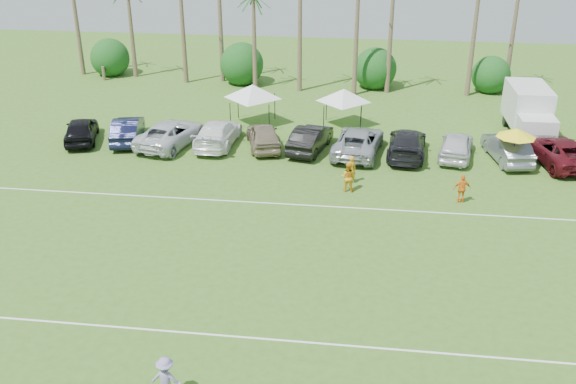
# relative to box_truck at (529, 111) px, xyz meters

# --- Properties ---
(ground) EXTENTS (120.00, 120.00, 0.00)m
(ground) POSITION_rel_box_truck_xyz_m (-16.84, -27.22, -1.84)
(ground) COLOR #38611D
(ground) RESTS_ON ground
(field_lines) EXTENTS (80.00, 12.10, 0.01)m
(field_lines) POSITION_rel_box_truck_xyz_m (-16.84, -19.22, -1.83)
(field_lines) COLOR white
(field_lines) RESTS_ON ground
(palm_tree_4) EXTENTS (2.40, 2.40, 8.90)m
(palm_tree_4) POSITION_rel_box_truck_xyz_m (-20.84, 10.78, 5.64)
(palm_tree_4) COLOR brown
(palm_tree_4) RESTS_ON ground
(palm_tree_8) EXTENTS (2.40, 2.40, 8.90)m
(palm_tree_8) POSITION_rel_box_truck_xyz_m (-3.84, 10.78, 5.64)
(palm_tree_8) COLOR brown
(palm_tree_8) RESTS_ON ground
(bush_tree_0) EXTENTS (4.00, 4.00, 4.00)m
(bush_tree_0) POSITION_rel_box_truck_xyz_m (-35.84, 11.78, -0.04)
(bush_tree_0) COLOR brown
(bush_tree_0) RESTS_ON ground
(bush_tree_1) EXTENTS (4.00, 4.00, 4.00)m
(bush_tree_1) POSITION_rel_box_truck_xyz_m (-22.84, 11.78, -0.04)
(bush_tree_1) COLOR brown
(bush_tree_1) RESTS_ON ground
(bush_tree_2) EXTENTS (4.00, 4.00, 4.00)m
(bush_tree_2) POSITION_rel_box_truck_xyz_m (-10.84, 11.78, -0.04)
(bush_tree_2) COLOR brown
(bush_tree_2) RESTS_ON ground
(bush_tree_3) EXTENTS (4.00, 4.00, 4.00)m
(bush_tree_3) POSITION_rel_box_truck_xyz_m (-0.84, 11.78, -0.04)
(bush_tree_3) COLOR brown
(bush_tree_3) RESTS_ON ground
(sideline_player_a) EXTENTS (0.72, 0.57, 1.72)m
(sideline_player_a) POSITION_rel_box_truck_xyz_m (-12.14, -9.80, -0.98)
(sideline_player_a) COLOR orange
(sideline_player_a) RESTS_ON ground
(sideline_player_b) EXTENTS (0.94, 0.77, 1.77)m
(sideline_player_b) POSITION_rel_box_truck_xyz_m (-12.28, -10.97, -0.96)
(sideline_player_b) COLOR orange
(sideline_player_b) RESTS_ON ground
(sideline_player_c) EXTENTS (1.02, 0.53, 1.67)m
(sideline_player_c) POSITION_rel_box_truck_xyz_m (-5.88, -11.72, -1.01)
(sideline_player_c) COLOR orange
(sideline_player_c) RESTS_ON ground
(box_truck) EXTENTS (2.65, 6.69, 3.44)m
(box_truck) POSITION_rel_box_truck_xyz_m (0.00, 0.00, 0.00)
(box_truck) COLOR silver
(box_truck) RESTS_ON ground
(canopy_tent_left) EXTENTS (4.41, 4.41, 3.58)m
(canopy_tent_left) POSITION_rel_box_truck_xyz_m (-19.82, 0.08, 1.22)
(canopy_tent_left) COLOR black
(canopy_tent_left) RESTS_ON ground
(canopy_tent_right) EXTENTS (4.12, 4.12, 3.34)m
(canopy_tent_right) POSITION_rel_box_truck_xyz_m (-13.12, 0.48, 1.02)
(canopy_tent_right) COLOR black
(canopy_tent_right) RESTS_ON ground
(market_umbrella) EXTENTS (2.44, 2.44, 2.71)m
(market_umbrella) POSITION_rel_box_truck_xyz_m (-2.18, -6.43, 0.59)
(market_umbrella) COLOR black
(market_umbrella) RESTS_ON ground
(frisbee_player) EXTENTS (1.22, 0.69, 1.68)m
(frisbee_player) POSITION_rel_box_truck_xyz_m (-17.68, -28.81, -1.00)
(frisbee_player) COLOR #867CB0
(frisbee_player) RESTS_ON ground
(parked_car_0) EXTENTS (3.42, 5.40, 1.71)m
(parked_car_0) POSITION_rel_box_truck_xyz_m (-31.09, -5.06, -0.98)
(parked_car_0) COLOR black
(parked_car_0) RESTS_ON ground
(parked_car_1) EXTENTS (2.91, 5.47, 1.71)m
(parked_car_1) POSITION_rel_box_truck_xyz_m (-27.88, -4.62, -0.98)
(parked_car_1) COLOR #121634
(parked_car_1) RESTS_ON ground
(parked_car_2) EXTENTS (4.12, 6.63, 1.71)m
(parked_car_2) POSITION_rel_box_truck_xyz_m (-24.67, -5.01, -0.98)
(parked_car_2) COLOR silver
(parked_car_2) RESTS_ON ground
(parked_car_3) EXTENTS (2.61, 5.98, 1.71)m
(parked_car_3) POSITION_rel_box_truck_xyz_m (-21.47, -4.54, -0.98)
(parked_car_3) COLOR white
(parked_car_3) RESTS_ON ground
(parked_car_4) EXTENTS (3.36, 5.39, 1.71)m
(parked_car_4) POSITION_rel_box_truck_xyz_m (-18.26, -4.63, -0.98)
(parked_car_4) COLOR gray
(parked_car_4) RESTS_ON ground
(parked_car_5) EXTENTS (2.87, 5.46, 1.71)m
(parked_car_5) POSITION_rel_box_truck_xyz_m (-15.06, -4.78, -0.98)
(parked_car_5) COLOR black
(parked_car_5) RESTS_ON ground
(parked_car_6) EXTENTS (3.65, 6.49, 1.71)m
(parked_car_6) POSITION_rel_box_truck_xyz_m (-11.85, -4.96, -0.98)
(parked_car_6) COLOR #989DA3
(parked_car_6) RESTS_ON ground
(parked_car_7) EXTENTS (2.91, 6.09, 1.71)m
(parked_car_7) POSITION_rel_box_truck_xyz_m (-8.65, -4.86, -0.98)
(parked_car_7) COLOR black
(parked_car_7) RESTS_ON ground
(parked_car_8) EXTENTS (2.95, 5.32, 1.71)m
(parked_car_8) POSITION_rel_box_truck_xyz_m (-5.44, -4.81, -0.98)
(parked_car_8) COLOR silver
(parked_car_8) RESTS_ON ground
(parked_car_9) EXTENTS (2.69, 5.44, 1.71)m
(parked_car_9) POSITION_rel_box_truck_xyz_m (-2.24, -4.94, -0.98)
(parked_car_9) COLOR slate
(parked_car_9) RESTS_ON ground
(parked_car_10) EXTENTS (3.99, 6.60, 1.71)m
(parked_car_10) POSITION_rel_box_truck_xyz_m (0.97, -5.07, -0.98)
(parked_car_10) COLOR #571019
(parked_car_10) RESTS_ON ground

